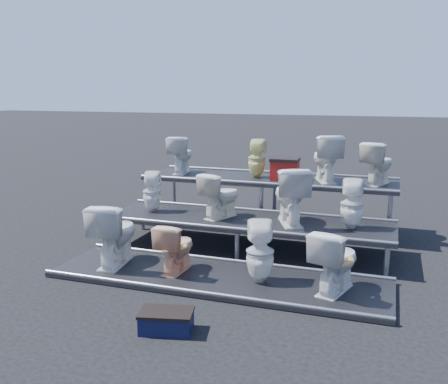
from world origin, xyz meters
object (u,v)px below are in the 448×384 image
(toilet_1, at_px, (176,247))
(toilet_6, at_px, (290,195))
(toilet_0, at_px, (115,233))
(toilet_9, at_px, (257,158))
(toilet_2, at_px, (260,252))
(toilet_7, at_px, (352,204))
(toilet_10, at_px, (326,158))
(toilet_8, at_px, (181,155))
(step_stool, at_px, (166,322))
(toilet_11, at_px, (378,163))
(red_crate, at_px, (285,171))
(toilet_5, at_px, (221,195))
(toilet_4, at_px, (152,192))
(toilet_3, at_px, (335,260))

(toilet_1, height_order, toilet_6, toilet_6)
(toilet_0, bearing_deg, toilet_6, -155.62)
(toilet_0, distance_m, toilet_6, 2.47)
(toilet_9, bearing_deg, toilet_6, 118.32)
(toilet_2, bearing_deg, toilet_7, -141.35)
(toilet_6, relative_size, toilet_10, 1.07)
(toilet_8, height_order, step_stool, toilet_8)
(toilet_7, distance_m, toilet_11, 1.39)
(toilet_2, xyz_separation_m, step_stool, (-0.57, -1.41, -0.34))
(toilet_2, distance_m, toilet_10, 2.75)
(toilet_1, relative_size, toilet_9, 0.99)
(red_crate, bearing_deg, toilet_2, -85.92)
(toilet_8, xyz_separation_m, step_stool, (1.58, -4.01, -1.10))
(toilet_0, xyz_separation_m, toilet_5, (1.02, 1.30, 0.32))
(toilet_6, distance_m, toilet_10, 1.39)
(toilet_1, xyz_separation_m, toilet_4, (-0.98, 1.30, 0.39))
(toilet_11, bearing_deg, toilet_3, 102.51)
(toilet_10, bearing_deg, red_crate, -12.08)
(red_crate, xyz_separation_m, step_stool, (-0.32, -3.92, -0.93))
(toilet_9, bearing_deg, toilet_8, -4.64)
(toilet_9, xyz_separation_m, toilet_10, (1.16, 0.00, 0.06))
(toilet_9, relative_size, toilet_11, 0.96)
(toilet_1, distance_m, toilet_10, 3.12)
(toilet_9, height_order, red_crate, toilet_9)
(toilet_4, relative_size, red_crate, 1.43)
(toilet_1, relative_size, toilet_2, 0.86)
(toilet_0, bearing_deg, toilet_7, -163.76)
(toilet_2, distance_m, red_crate, 2.59)
(toilet_5, bearing_deg, red_crate, -97.60)
(toilet_7, height_order, toilet_11, toilet_11)
(red_crate, distance_m, step_stool, 4.04)
(toilet_1, xyz_separation_m, toilet_8, (-1.05, 2.60, 0.81))
(toilet_4, xyz_separation_m, toilet_7, (3.02, 0.00, 0.03))
(toilet_5, bearing_deg, step_stool, 120.47)
(toilet_2, relative_size, toilet_9, 1.15)
(toilet_4, xyz_separation_m, toilet_8, (-0.07, 1.30, 0.42))
(toilet_0, xyz_separation_m, step_stool, (1.40, -1.41, -0.39))
(toilet_4, relative_size, toilet_9, 0.96)
(toilet_2, distance_m, toilet_9, 2.81)
(toilet_8, bearing_deg, toilet_5, 124.71)
(toilet_0, bearing_deg, toilet_4, -93.22)
(toilet_3, bearing_deg, toilet_7, -75.77)
(toilet_7, height_order, toilet_8, toilet_8)
(toilet_7, xyz_separation_m, toilet_10, (-0.54, 1.30, 0.44))
(toilet_4, bearing_deg, toilet_3, 138.95)
(toilet_0, distance_m, toilet_2, 1.98)
(toilet_0, relative_size, step_stool, 1.67)
(toilet_4, distance_m, toilet_8, 1.37)
(toilet_11, relative_size, red_crate, 1.55)
(toilet_11, bearing_deg, toilet_10, 19.80)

